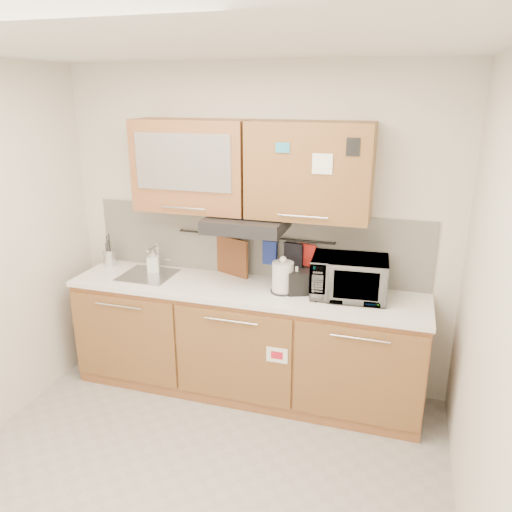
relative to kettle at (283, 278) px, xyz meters
The scene contains 20 objects.
floor 1.60m from the kettle, 104.61° to the right, with size 3.20×3.20×0.00m, color #9E9993.
ceiling 1.99m from the kettle, 104.61° to the right, with size 3.20×3.20×0.00m, color white.
wall_back 0.51m from the kettle, 134.54° to the left, with size 3.20×3.20×0.00m, color silver.
wall_right 1.77m from the kettle, 42.57° to the right, with size 3.00×3.00×0.00m, color silver.
base_cabinet 0.70m from the kettle, behind, with size 2.80×0.64×0.88m.
countertop 0.34m from the kettle, behind, with size 2.82×0.62×0.04m, color white.
backsplash 0.46m from the kettle, 135.65° to the left, with size 2.80×0.02×0.56m, color silver.
upper_cabinets 0.87m from the kettle, 156.41° to the left, with size 1.82×0.37×0.70m.
range_hood 0.50m from the kettle, 168.28° to the left, with size 0.60×0.46×0.10m, color black.
sink 1.16m from the kettle, behind, with size 0.42×0.40×0.26m.
utensil_rail 0.46m from the kettle, 139.48° to the left, with size 0.02×0.02×1.30m, color black.
utensil_crock 1.62m from the kettle, behind, with size 0.12×0.12×0.28m.
kettle is the anchor object (origin of this frame).
toaster 0.15m from the kettle, ahead, with size 0.27×0.21×0.18m.
microwave 0.49m from the kettle, ahead, with size 0.55×0.37×0.30m, color #999999.
soap_bottle 1.16m from the kettle, behind, with size 0.09×0.10×0.21m, color #999999.
cutting_board 0.57m from the kettle, 153.84° to the left, with size 0.35×0.03×0.43m, color brown.
oven_mitt 0.32m from the kettle, 124.70° to the left, with size 0.12×0.03×0.19m, color navy.
dark_pouch 0.26m from the kettle, 84.32° to the left, with size 0.15×0.04×0.24m, color black.
pot_holder 0.31m from the kettle, 61.54° to the left, with size 0.14×0.02×0.18m, color red.
Camera 1 is at (1.14, -2.25, 2.39)m, focal length 35.00 mm.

